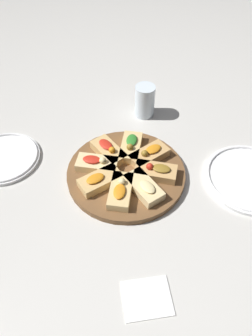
{
  "coord_description": "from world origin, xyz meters",
  "views": [
    {
      "loc": [
        0.11,
        -0.6,
        0.72
      ],
      "look_at": [
        0.0,
        0.0,
        0.03
      ],
      "focal_mm": 35.0,
      "sensor_mm": 36.0,
      "label": 1
    }
  ],
  "objects_px": {
    "serving_board": "(126,173)",
    "plate_right": "(250,178)",
    "water_glass": "(145,101)",
    "napkin_stack": "(147,298)",
    "plate_left": "(3,158)"
  },
  "relations": [
    {
      "from": "serving_board",
      "to": "plate_right",
      "type": "relative_size",
      "value": 1.3
    },
    {
      "from": "serving_board",
      "to": "water_glass",
      "type": "xyz_separation_m",
      "value": [
        0.01,
        0.29,
        0.05
      ]
    },
    {
      "from": "plate_right",
      "to": "napkin_stack",
      "type": "distance_m",
      "value": 0.45
    },
    {
      "from": "napkin_stack",
      "to": "water_glass",
      "type": "bearing_deg",
      "value": 98.38
    },
    {
      "from": "water_glass",
      "to": "serving_board",
      "type": "bearing_deg",
      "value": -92.69
    },
    {
      "from": "plate_left",
      "to": "water_glass",
      "type": "bearing_deg",
      "value": 36.7
    },
    {
      "from": "plate_right",
      "to": "napkin_stack",
      "type": "bearing_deg",
      "value": -122.56
    },
    {
      "from": "serving_board",
      "to": "water_glass",
      "type": "bearing_deg",
      "value": 87.31
    },
    {
      "from": "serving_board",
      "to": "water_glass",
      "type": "relative_size",
      "value": 3.07
    },
    {
      "from": "plate_left",
      "to": "napkin_stack",
      "type": "distance_m",
      "value": 0.58
    },
    {
      "from": "plate_left",
      "to": "plate_right",
      "type": "xyz_separation_m",
      "value": [
        0.72,
        0.05,
        -0.0
      ]
    },
    {
      "from": "plate_left",
      "to": "water_glass",
      "type": "distance_m",
      "value": 0.48
    },
    {
      "from": "serving_board",
      "to": "water_glass",
      "type": "distance_m",
      "value": 0.29
    },
    {
      "from": "plate_left",
      "to": "water_glass",
      "type": "relative_size",
      "value": 1.96
    },
    {
      "from": "plate_left",
      "to": "water_glass",
      "type": "height_order",
      "value": "water_glass"
    }
  ]
}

